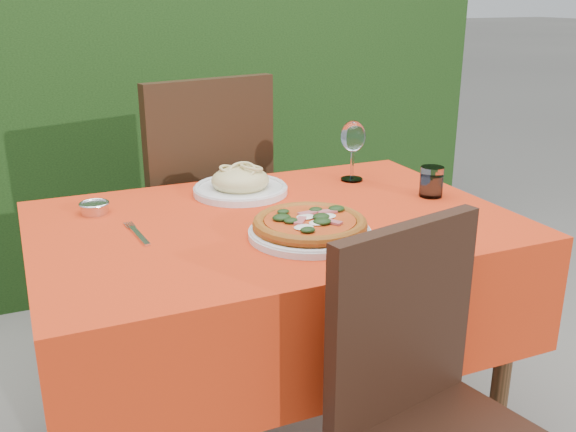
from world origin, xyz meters
name	(u,v)px	position (x,y,z in m)	size (l,w,h in m)	color
hedge	(148,85)	(0.00, 1.55, 0.92)	(3.20, 0.55, 1.78)	black
dining_table	(274,270)	(0.00, 0.00, 0.60)	(1.26, 0.86, 0.75)	#4D2D18
chair_near	(432,406)	(0.11, -0.59, 0.50)	(0.48, 0.48, 0.88)	black
chair_far	(198,200)	(-0.02, 0.67, 0.61)	(0.56, 0.56, 1.06)	black
pizza_plate	(310,227)	(0.03, -0.16, 0.77)	(0.35, 0.35, 0.06)	silver
pasta_plate	(240,184)	(0.00, 0.25, 0.78)	(0.28, 0.28, 0.08)	silver
water_glass	(431,183)	(0.51, 0.00, 0.79)	(0.07, 0.07, 0.09)	silver
wine_glass	(353,139)	(0.37, 0.24, 0.88)	(0.08, 0.08, 0.19)	white
fork	(139,236)	(-0.36, 0.01, 0.75)	(0.02, 0.20, 0.01)	silver
steel_ramekin	(95,208)	(-0.44, 0.24, 0.76)	(0.08, 0.08, 0.03)	silver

